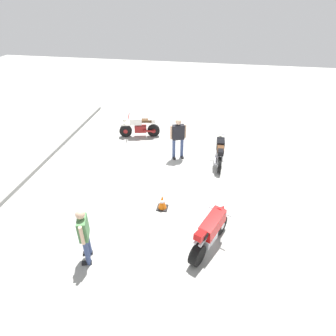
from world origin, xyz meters
TOP-DOWN VIEW (x-y plane):
  - ground_plane at (0.00, 0.00)m, footprint 40.00×40.00m
  - curb_edge at (0.00, 4.60)m, footprint 14.00×0.30m
  - motorcycle_black_cruiser at (2.07, -2.67)m, footprint 2.09×0.70m
  - motorcycle_cream_vintage at (3.88, 1.19)m, footprint 0.73×1.94m
  - motorcycle_red_sportbike at (-2.57, -2.53)m, footprint 1.85×1.05m
  - person_in_black_shirt at (2.19, -0.92)m, footprint 0.46×0.66m
  - person_in_green_shirt at (-3.57, 0.65)m, footprint 0.65×0.43m
  - traffic_cone at (-1.19, -0.91)m, footprint 0.36×0.36m

SIDE VIEW (x-z plane):
  - ground_plane at x=0.00m, z-range 0.00..0.00m
  - curb_edge at x=0.00m, z-range 0.00..0.15m
  - traffic_cone at x=-1.19m, z-range 0.00..0.53m
  - motorcycle_cream_vintage at x=3.88m, z-range -0.05..1.02m
  - motorcycle_black_cruiser at x=2.07m, z-range -0.02..1.06m
  - motorcycle_red_sportbike at x=-2.57m, z-range 0.02..1.17m
  - person_in_green_shirt at x=-3.57m, z-range 0.12..1.83m
  - person_in_black_shirt at x=2.19m, z-range 0.14..1.92m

